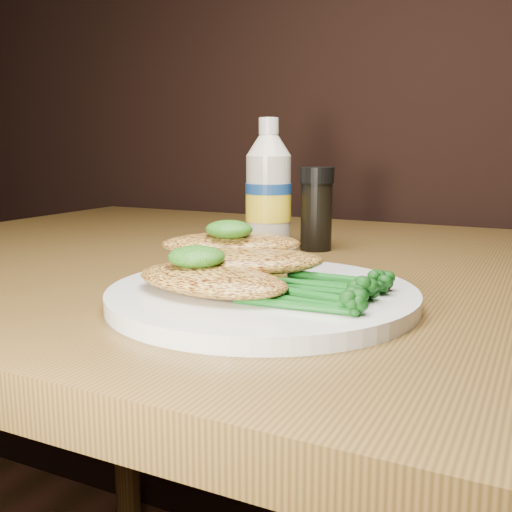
% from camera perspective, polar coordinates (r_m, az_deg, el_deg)
% --- Properties ---
extents(plate, '(0.27, 0.27, 0.01)m').
position_cam_1_polar(plate, '(0.52, 0.60, -3.80)').
color(plate, white).
rests_on(plate, dining_table).
extents(chicken_front, '(0.15, 0.09, 0.02)m').
position_cam_1_polar(chicken_front, '(0.50, -4.30, -2.30)').
color(chicken_front, gold).
rests_on(chicken_front, plate).
extents(chicken_mid, '(0.15, 0.13, 0.02)m').
position_cam_1_polar(chicken_mid, '(0.53, -0.81, -0.53)').
color(chicken_mid, gold).
rests_on(chicken_mid, plate).
extents(chicken_back, '(0.15, 0.12, 0.02)m').
position_cam_1_polar(chicken_back, '(0.58, -2.38, 1.16)').
color(chicken_back, gold).
rests_on(chicken_back, plate).
extents(pesto_front, '(0.05, 0.05, 0.02)m').
position_cam_1_polar(pesto_front, '(0.50, -5.70, -0.08)').
color(pesto_front, black).
rests_on(pesto_front, chicken_front).
extents(pesto_back, '(0.05, 0.05, 0.02)m').
position_cam_1_polar(pesto_back, '(0.56, -2.58, 2.55)').
color(pesto_back, black).
rests_on(pesto_back, chicken_back).
extents(broccolini_bundle, '(0.14, 0.12, 0.02)m').
position_cam_1_polar(broccolini_bundle, '(0.49, 5.80, -2.81)').
color(broccolini_bundle, '#135918').
rests_on(broccolini_bundle, plate).
extents(mayo_bottle, '(0.08, 0.08, 0.17)m').
position_cam_1_polar(mayo_bottle, '(0.78, 1.20, 6.85)').
color(mayo_bottle, beige).
rests_on(mayo_bottle, dining_table).
extents(pepper_grinder, '(0.06, 0.06, 0.11)m').
position_cam_1_polar(pepper_grinder, '(0.77, 5.78, 4.48)').
color(pepper_grinder, black).
rests_on(pepper_grinder, dining_table).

